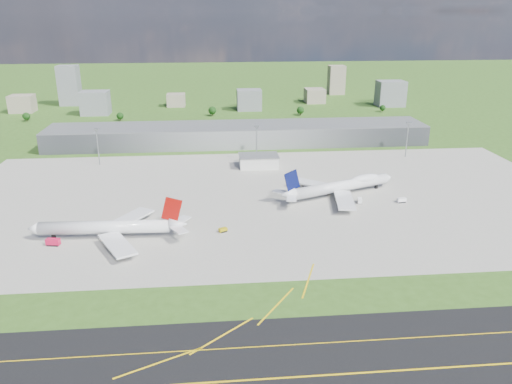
{
  "coord_description": "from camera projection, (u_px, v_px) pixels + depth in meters",
  "views": [
    {
      "loc": [
        -21.72,
        -227.19,
        101.02
      ],
      "look_at": [
        1.35,
        24.93,
        9.0
      ],
      "focal_mm": 35.0,
      "sensor_mm": 36.0,
      "label": 1
    }
  ],
  "objects": [
    {
      "name": "terminal",
      "position": [
        238.0,
        135.0,
        400.87
      ],
      "size": [
        300.0,
        42.0,
        15.0
      ],
      "primitive_type": "cube",
      "color": "gray",
      "rests_on": "ground"
    },
    {
      "name": "bldg_tall_w",
      "position": [
        69.0,
        85.0,
        563.01
      ],
      "size": [
        22.0,
        20.0,
        44.0
      ],
      "primitive_type": "cube",
      "color": "slate",
      "rests_on": "ground"
    },
    {
      "name": "mast_center",
      "position": [
        257.0,
        137.0,
        351.44
      ],
      "size": [
        3.5,
        2.0,
        25.9
      ],
      "color": "gray",
      "rests_on": "ground"
    },
    {
      "name": "apron",
      "position": [
        269.0,
        197.0,
        287.28
      ],
      "size": [
        360.0,
        190.0,
        0.08
      ],
      "primitive_type": "cube",
      "color": "gray",
      "rests_on": "ground"
    },
    {
      "name": "tree_e",
      "position": [
        300.0,
        110.0,
        510.5
      ],
      "size": [
        7.65,
        7.65,
        9.35
      ],
      "color": "#382314",
      "rests_on": "ground"
    },
    {
      "name": "tree_c",
      "position": [
        212.0,
        110.0,
        507.36
      ],
      "size": [
        8.1,
        8.1,
        9.9
      ],
      "color": "#382314",
      "rests_on": "ground"
    },
    {
      "name": "bldg_c",
      "position": [
        249.0,
        100.0,
        537.1
      ],
      "size": [
        26.0,
        20.0,
        22.0
      ],
      "primitive_type": "cube",
      "color": "slate",
      "rests_on": "ground"
    },
    {
      "name": "taxiway",
      "position": [
        293.0,
        377.0,
        146.04
      ],
      "size": [
        1400.0,
        60.0,
        0.06
      ],
      "primitive_type": "cube",
      "color": "black",
      "rests_on": "ground"
    },
    {
      "name": "tree_far_w",
      "position": [
        26.0,
        116.0,
        482.8
      ],
      "size": [
        7.2,
        7.2,
        8.8
      ],
      "color": "#382314",
      "rests_on": "ground"
    },
    {
      "name": "tree_w",
      "position": [
        120.0,
        116.0,
        485.94
      ],
      "size": [
        6.75,
        6.75,
        8.25
      ],
      "color": "#382314",
      "rests_on": "ground"
    },
    {
      "name": "tug_yellow",
      "position": [
        223.0,
        230.0,
        241.91
      ],
      "size": [
        4.54,
        3.77,
        1.93
      ],
      "rotation": [
        0.0,
        0.0,
        0.46
      ],
      "color": "#BAA20A",
      "rests_on": "ground"
    },
    {
      "name": "bldg_e",
      "position": [
        390.0,
        94.0,
        559.13
      ],
      "size": [
        30.0,
        22.0,
        28.0
      ],
      "primitive_type": "cube",
      "color": "slate",
      "rests_on": "ground"
    },
    {
      "name": "crash_tender",
      "position": [
        53.0,
        242.0,
        227.72
      ],
      "size": [
        6.54,
        3.67,
        3.23
      ],
      "rotation": [
        0.0,
        0.0,
        -0.17
      ],
      "color": "red",
      "rests_on": "ground"
    },
    {
      "name": "bldg_far_w",
      "position": [
        22.0,
        104.0,
        526.58
      ],
      "size": [
        24.0,
        20.0,
        18.0
      ],
      "primitive_type": "cube",
      "color": "gray",
      "rests_on": "ground"
    },
    {
      "name": "ops_building",
      "position": [
        259.0,
        161.0,
        342.08
      ],
      "size": [
        26.0,
        16.0,
        8.0
      ],
      "primitive_type": "cube",
      "color": "silver",
      "rests_on": "ground"
    },
    {
      "name": "bldg_w",
      "position": [
        95.0,
        103.0,
        513.69
      ],
      "size": [
        28.0,
        22.0,
        24.0
      ],
      "primitive_type": "cube",
      "color": "slate",
      "rests_on": "ground"
    },
    {
      "name": "van_white_far",
      "position": [
        402.0,
        200.0,
        279.03
      ],
      "size": [
        5.27,
        3.01,
        2.57
      ],
      "rotation": [
        0.0,
        0.0,
        0.14
      ],
      "color": "white",
      "rests_on": "ground"
    },
    {
      "name": "ground",
      "position": [
        240.0,
        148.0,
        389.39
      ],
      "size": [
        1400.0,
        1400.0,
        0.0
      ],
      "primitive_type": "plane",
      "color": "#35571B",
      "rests_on": "ground"
    },
    {
      "name": "tree_far_e",
      "position": [
        383.0,
        108.0,
        527.9
      ],
      "size": [
        6.3,
        6.3,
        7.7
      ],
      "color": "#382314",
      "rests_on": "ground"
    },
    {
      "name": "bldg_ce",
      "position": [
        315.0,
        96.0,
        582.41
      ],
      "size": [
        22.0,
        24.0,
        16.0
      ],
      "primitive_type": "cube",
      "color": "gray",
      "rests_on": "ground"
    },
    {
      "name": "mast_east",
      "position": [
        408.0,
        133.0,
        360.86
      ],
      "size": [
        3.5,
        2.0,
        25.9
      ],
      "color": "gray",
      "rests_on": "ground"
    },
    {
      "name": "bldg_tall_e",
      "position": [
        336.0,
        80.0,
        638.58
      ],
      "size": [
        20.0,
        18.0,
        36.0
      ],
      "primitive_type": "cube",
      "color": "gray",
      "rests_on": "ground"
    },
    {
      "name": "bldg_cw",
      "position": [
        176.0,
        100.0,
        559.69
      ],
      "size": [
        20.0,
        18.0,
        14.0
      ],
      "primitive_type": "cube",
      "color": "gray",
      "rests_on": "ground"
    },
    {
      "name": "airliner_blue_quad",
      "position": [
        342.0,
        186.0,
        288.7
      ],
      "size": [
        74.33,
        56.66,
        20.26
      ],
      "rotation": [
        0.0,
        0.0,
        0.37
      ],
      "color": "white",
      "rests_on": "ground"
    },
    {
      "name": "van_white_near",
      "position": [
        360.0,
        201.0,
        278.47
      ],
      "size": [
        3.39,
        5.53,
        2.61
      ],
      "rotation": [
        0.0,
        0.0,
        1.34
      ],
      "color": "white",
      "rests_on": "ground"
    },
    {
      "name": "airliner_red_twin",
      "position": [
        111.0,
        228.0,
        233.69
      ],
      "size": [
        74.25,
        57.88,
        20.38
      ],
      "rotation": [
        0.0,
        0.0,
        3.1
      ],
      "color": "white",
      "rests_on": "ground"
    },
    {
      "name": "mast_west",
      "position": [
        97.0,
        140.0,
        342.02
      ],
      "size": [
        3.5,
        2.0,
        25.9
      ],
      "color": "gray",
      "rests_on": "ground"
    }
  ]
}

